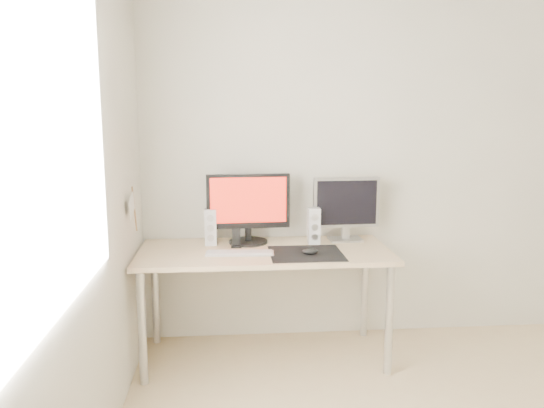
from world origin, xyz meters
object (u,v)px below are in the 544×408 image
second_monitor (346,206)px  phone_dock (236,242)px  speaker_left (211,227)px  speaker_right (314,226)px  keyboard (240,253)px  desk (264,261)px  main_monitor (248,206)px  mouse (310,252)px

second_monitor → phone_dock: 0.78m
speaker_left → speaker_right: size_ratio=1.00×
keyboard → phone_dock: phone_dock is taller
desk → phone_dock: (-0.18, 0.08, 0.11)m
main_monitor → keyboard: (-0.06, -0.27, -0.25)m
main_monitor → speaker_left: (-0.25, -0.02, -0.13)m
mouse → main_monitor: 0.54m
speaker_left → keyboard: speaker_left is taller
desk → second_monitor: (0.57, 0.20, 0.32)m
speaker_right → keyboard: size_ratio=0.57×
main_monitor → speaker_left: main_monitor is taller
speaker_left → keyboard: (0.18, -0.26, -0.11)m
second_monitor → main_monitor: bearing=-178.0°
desk → speaker_right: (0.34, 0.13, 0.20)m
keyboard → phone_dock: (-0.02, 0.17, 0.03)m
speaker_left → mouse: bearing=-26.9°
phone_dock → desk: bearing=-23.7°
main_monitor → second_monitor: bearing=2.0°
mouse → keyboard: size_ratio=0.23×
desk → main_monitor: bearing=117.8°
mouse → second_monitor: second_monitor is taller
speaker_left → speaker_right: bearing=-2.6°
main_monitor → speaker_left: size_ratio=2.29×
desk → keyboard: bearing=-149.3°
desk → speaker_left: bearing=154.5°
speaker_right → keyboard: bearing=-155.5°
second_monitor → speaker_right: second_monitor is taller
keyboard → phone_dock: 0.18m
speaker_left → keyboard: bearing=-54.4°
second_monitor → speaker_left: second_monitor is taller
desk → main_monitor: size_ratio=2.90×
mouse → phone_dock: size_ratio=0.82×
mouse → second_monitor: 0.51m
speaker_right → keyboard: (-0.50, -0.23, -0.11)m
desk → speaker_right: speaker_right is taller
phone_dock → second_monitor: bearing=9.4°
keyboard → speaker_right: bearing=24.5°
speaker_right → phone_dock: speaker_right is taller
main_monitor → speaker_right: bearing=-6.1°
keyboard → desk: bearing=30.7°
desk → speaker_right: 0.41m
mouse → phone_dock: (-0.45, 0.23, 0.02)m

